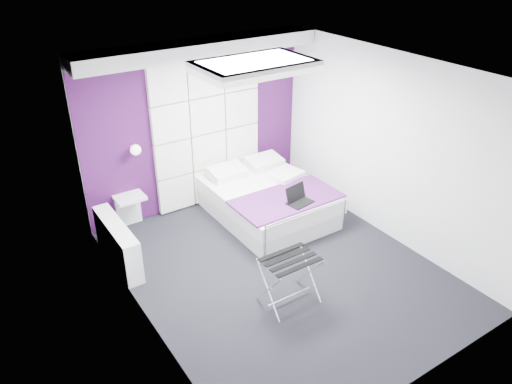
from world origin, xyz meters
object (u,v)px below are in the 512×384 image
Objects in this scene: wall_lamp at (135,149)px; laptop at (298,198)px; radiator at (118,244)px; bed at (268,200)px; luggage_rack at (289,280)px; nightstand at (130,198)px.

wall_lamp reaches higher than laptop.
wall_lamp is at bearing 49.90° from radiator.
wall_lamp reaches higher than radiator.
bed is (2.33, -0.10, -0.02)m from radiator.
luggage_rack is at bearing -52.83° from radiator.
nightstand is (-1.86, 0.82, 0.23)m from bed.
laptop is (2.40, -0.73, 0.28)m from radiator.
radiator is 0.88m from nightstand.
nightstand is at bearing -167.16° from wall_lamp.
radiator is 2.53m from laptop.
nightstand is at bearing 156.32° from bed.
radiator is at bearing 153.30° from laptop.
nightstand is 0.67× the size of luggage_rack.
radiator is 1.91× the size of luggage_rack.
nightstand is at bearing 133.39° from laptop.
wall_lamp is 0.73m from nightstand.
nightstand is 2.76m from luggage_rack.
luggage_rack is (1.41, -1.86, 0.01)m from radiator.
luggage_rack is 1.79× the size of laptop.
bed is at bearing 86.79° from laptop.
laptop reaches higher than luggage_rack.
laptop is (1.76, -1.49, -0.64)m from wall_lamp.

